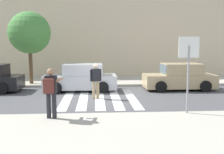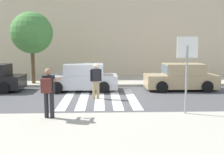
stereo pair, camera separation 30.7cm
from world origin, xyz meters
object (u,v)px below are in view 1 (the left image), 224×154
at_px(stop_sign, 189,58).
at_px(photographer_with_backpack, 51,89).
at_px(pedestrian_crossing, 96,79).
at_px(parked_car_tan, 180,77).
at_px(street_tree_west, 30,33).
at_px(parked_car_silver, 81,78).

relative_size(stop_sign, photographer_with_backpack, 1.63).
bearing_deg(pedestrian_crossing, stop_sign, -45.42).
height_order(parked_car_tan, street_tree_west, street_tree_west).
xyz_separation_m(stop_sign, photographer_with_backpack, (-4.90, -0.43, -1.02)).
xyz_separation_m(photographer_with_backpack, pedestrian_crossing, (1.54, 3.85, -0.19)).
distance_m(pedestrian_crossing, parked_car_tan, 5.44).
bearing_deg(stop_sign, street_tree_west, 134.08).
distance_m(photographer_with_backpack, parked_car_silver, 6.17).
height_order(pedestrian_crossing, parked_car_silver, pedestrian_crossing).
height_order(pedestrian_crossing, street_tree_west, street_tree_west).
bearing_deg(parked_car_silver, parked_car_tan, -0.00).
height_order(photographer_with_backpack, street_tree_west, street_tree_west).
relative_size(photographer_with_backpack, street_tree_west, 0.38).
height_order(stop_sign, parked_car_silver, stop_sign).
distance_m(parked_car_silver, street_tree_west, 4.74).
bearing_deg(pedestrian_crossing, parked_car_tan, 24.73).
relative_size(photographer_with_backpack, pedestrian_crossing, 1.00).
distance_m(stop_sign, street_tree_west, 10.89).
height_order(photographer_with_backpack, pedestrian_crossing, photographer_with_backpack).
bearing_deg(parked_car_silver, street_tree_west, 147.89).
bearing_deg(parked_car_tan, street_tree_west, 167.08).
distance_m(pedestrian_crossing, parked_car_silver, 2.43).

